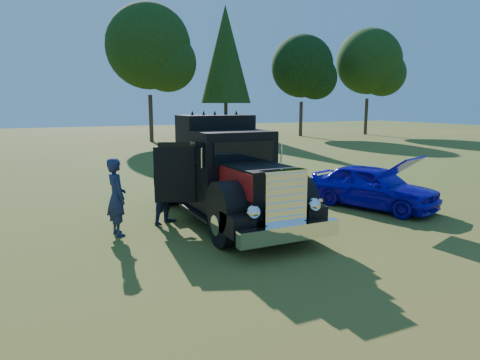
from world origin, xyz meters
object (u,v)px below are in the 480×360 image
hotrod_coupe (373,186)px  spectator_far (168,191)px  diamond_t_truck (227,177)px  spectator_near (117,197)px

hotrod_coupe → spectator_far: (-6.48, 1.08, 0.23)m
hotrod_coupe → spectator_far: 6.58m
diamond_t_truck → spectator_near: (-3.08, -0.02, -0.28)m
diamond_t_truck → spectator_near: size_ratio=3.59×
diamond_t_truck → hotrod_coupe: size_ratio=1.60×
diamond_t_truck → hotrod_coupe: 4.96m
spectator_far → hotrod_coupe: bearing=-41.9°
diamond_t_truck → spectator_far: diamond_t_truck is taller
hotrod_coupe → spectator_near: (-7.97, 0.58, 0.29)m
hotrod_coupe → spectator_near: spectator_near is taller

